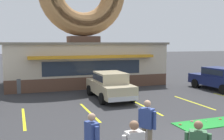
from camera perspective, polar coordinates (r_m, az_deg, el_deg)
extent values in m
cube|color=brown|center=(21.77, -6.19, -1.70)|extent=(12.00, 6.00, 0.90)
cube|color=beige|center=(21.62, -6.24, 2.51)|extent=(12.00, 6.00, 2.30)
cube|color=slate|center=(21.58, -6.28, 5.77)|extent=(12.30, 6.30, 0.16)
cube|color=orange|center=(18.42, -3.80, 2.88)|extent=(9.00, 0.60, 0.20)
cube|color=#232D3D|center=(18.75, -4.03, 0.48)|extent=(7.20, 0.03, 1.00)
cube|color=brown|center=(21.58, -6.29, 6.65)|extent=(2.40, 1.80, 0.50)
cube|color=#1E842D|center=(12.13, 22.64, -10.35)|extent=(4.21, 1.11, 0.03)
torus|color=brown|center=(11.11, 14.61, -11.39)|extent=(0.13, 0.13, 0.04)
torus|color=#A5724C|center=(12.42, 22.48, -9.81)|extent=(0.13, 0.13, 0.04)
torus|color=#D8667F|center=(11.67, 17.00, -10.62)|extent=(0.13, 0.13, 0.04)
sphere|color=white|center=(11.88, 19.79, -10.40)|extent=(0.04, 0.04, 0.04)
cube|color=#BCAD89|center=(15.68, -0.56, -3.85)|extent=(1.80, 4.42, 0.68)
cube|color=#BCAD89|center=(15.44, -0.38, -1.60)|extent=(1.58, 2.12, 0.60)
cube|color=#232D3D|center=(15.44, -0.38, -1.53)|extent=(1.60, 2.03, 0.36)
cube|color=silver|center=(17.82, -2.88, -3.46)|extent=(1.67, 0.12, 0.24)
cube|color=silver|center=(13.67, 2.48, -6.33)|extent=(1.67, 0.12, 0.24)
cylinder|color=black|center=(16.78, -4.92, -4.41)|extent=(0.23, 0.64, 0.64)
cylinder|color=black|center=(17.30, 0.74, -4.07)|extent=(0.23, 0.64, 0.64)
cylinder|color=black|center=(14.20, -2.15, -6.28)|extent=(0.23, 0.64, 0.64)
cylinder|color=black|center=(14.81, 4.40, -5.79)|extent=(0.23, 0.64, 0.64)
cube|color=navy|center=(20.02, 22.13, -2.16)|extent=(1.95, 4.47, 0.68)
cube|color=navy|center=(19.84, 22.51, -0.38)|extent=(1.65, 2.17, 0.60)
cube|color=#232D3D|center=(19.84, 22.51, -0.33)|extent=(1.67, 2.08, 0.36)
cube|color=silver|center=(21.67, 17.97, -2.07)|extent=(1.67, 0.17, 0.24)
cylinder|color=black|center=(20.47, 17.66, -2.80)|extent=(0.25, 0.65, 0.64)
cylinder|color=black|center=(21.64, 21.22, -2.46)|extent=(0.25, 0.65, 0.64)
cylinder|color=black|center=(18.50, 23.12, -3.90)|extent=(0.25, 0.65, 0.64)
cube|color=#33478C|center=(6.89, -4.42, -13.44)|extent=(0.33, 0.43, 0.55)
cylinder|color=#33478C|center=(6.70, -3.32, -14.27)|extent=(0.10, 0.10, 0.51)
cylinder|color=#33478C|center=(7.11, -5.45, -13.08)|extent=(0.10, 0.10, 0.51)
sphere|color=tan|center=(6.77, -4.45, -10.17)|extent=(0.20, 0.20, 0.20)
sphere|color=#9E7051|center=(6.41, 18.29, -11.32)|extent=(0.20, 0.20, 0.20)
cylinder|color=#7F7056|center=(8.23, 6.95, -14.88)|extent=(0.15, 0.15, 0.80)
cube|color=#33478C|center=(7.96, 7.65, -10.32)|extent=(0.41, 0.45, 0.59)
cylinder|color=#33478C|center=(8.09, 6.08, -10.25)|extent=(0.10, 0.10, 0.54)
cylinder|color=#33478C|center=(7.86, 9.26, -10.79)|extent=(0.10, 0.10, 0.54)
sphere|color=tan|center=(7.85, 7.69, -7.29)|extent=(0.22, 0.22, 0.22)
sphere|color=#9E7051|center=(5.90, 4.83, -11.91)|extent=(0.21, 0.21, 0.21)
cylinder|color=#51565B|center=(18.43, -19.62, -3.31)|extent=(0.56, 0.56, 0.95)
torus|color=#303437|center=(18.37, -19.67, -1.85)|extent=(0.57, 0.57, 0.05)
cube|color=yellow|center=(12.41, -18.66, -9.89)|extent=(0.12, 3.60, 0.01)
cube|color=yellow|center=(12.82, -4.96, -9.10)|extent=(0.12, 3.60, 0.01)
cube|color=yellow|center=(13.87, 7.22, -7.97)|extent=(0.12, 3.60, 0.01)
cube|color=yellow|center=(15.44, 17.24, -6.76)|extent=(0.12, 3.60, 0.01)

